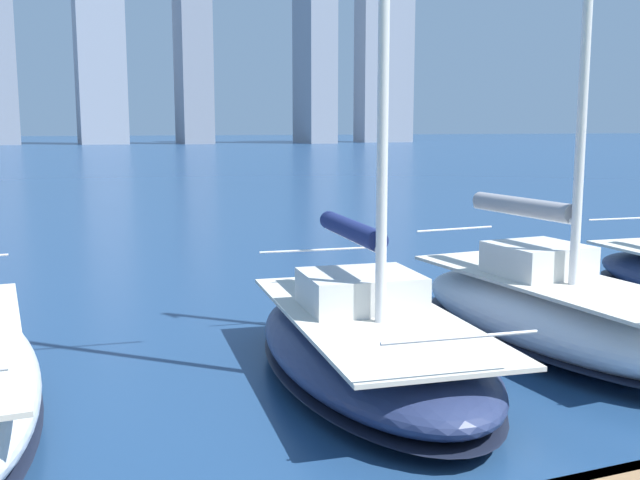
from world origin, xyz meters
The scene contains 3 objects.
city_skyline centered at (1.23, -160.18, 20.73)m, with size 166.75×23.98×52.72m.
sailboat_grey centered at (-4.03, -6.37, 0.74)m, with size 2.70×6.76×10.98m.
sailboat_navy centered at (-0.42, -6.16, 0.64)m, with size 3.69×7.11×12.57m.
Camera 1 is at (4.41, 3.91, 3.88)m, focal length 42.00 mm.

